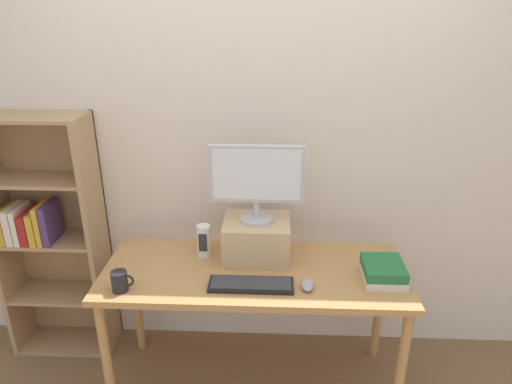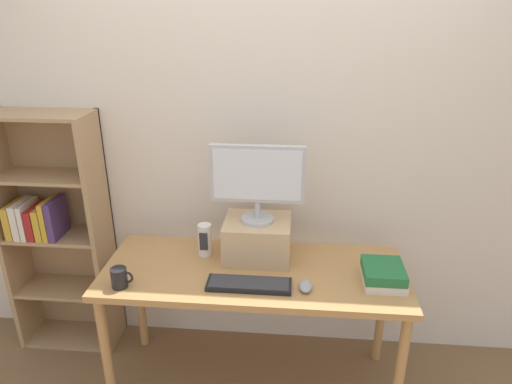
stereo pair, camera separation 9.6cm
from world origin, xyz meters
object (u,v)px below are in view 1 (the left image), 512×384
at_px(book_stack, 383,271).
at_px(desk_speaker, 204,241).
at_px(computer_mouse, 307,285).
at_px(riser_box, 257,239).
at_px(bookshelf_unit, 49,235).
at_px(coffee_mug, 120,281).
at_px(desk, 254,283).
at_px(keyboard, 251,285).
at_px(computer_monitor, 257,179).

relative_size(book_stack, desk_speaker, 1.35).
height_order(computer_mouse, book_stack, book_stack).
bearing_deg(riser_box, bookshelf_unit, 172.45).
distance_m(bookshelf_unit, coffee_mug, 0.79).
height_order(desk, computer_mouse, computer_mouse).
bearing_deg(bookshelf_unit, desk, -13.81).
bearing_deg(desk, keyboard, -93.09).
relative_size(desk, desk_speaker, 8.67).
relative_size(bookshelf_unit, desk_speaker, 8.25).
distance_m(bookshelf_unit, computer_mouse, 1.57).
distance_m(bookshelf_unit, computer_monitor, 1.33).
relative_size(riser_box, keyboard, 0.85).
distance_m(desk, bookshelf_unit, 1.27).
bearing_deg(coffee_mug, computer_monitor, 28.65).
xyz_separation_m(riser_box, desk_speaker, (-0.29, -0.01, -0.02)).
bearing_deg(bookshelf_unit, computer_mouse, -16.97).
bearing_deg(bookshelf_unit, coffee_mug, -40.76).
height_order(riser_box, book_stack, riser_box).
height_order(desk, coffee_mug, coffee_mug).
height_order(desk, keyboard, keyboard).
relative_size(computer_mouse, desk_speaker, 0.57).
bearing_deg(book_stack, coffee_mug, -173.07).
relative_size(bookshelf_unit, coffee_mug, 13.50).
distance_m(desk, coffee_mug, 0.68).
relative_size(coffee_mug, desk_speaker, 0.61).
distance_m(computer_mouse, coffee_mug, 0.90).
bearing_deg(computer_monitor, coffee_mug, -151.35).
bearing_deg(bookshelf_unit, book_stack, -10.83).
xyz_separation_m(computer_monitor, coffee_mug, (-0.64, -0.35, -0.40)).
xyz_separation_m(keyboard, coffee_mug, (-0.63, -0.06, 0.04)).
height_order(keyboard, computer_mouse, computer_mouse).
bearing_deg(book_stack, riser_box, 163.05).
relative_size(desk, coffee_mug, 14.19).
relative_size(bookshelf_unit, riser_box, 4.26).
xyz_separation_m(book_stack, coffee_mug, (-1.29, -0.16, 0.00)).
bearing_deg(computer_mouse, book_stack, 14.25).
bearing_deg(keyboard, coffee_mug, -174.75).
height_order(bookshelf_unit, computer_mouse, bookshelf_unit).
bearing_deg(bookshelf_unit, keyboard, -20.53).
bearing_deg(desk_speaker, desk, -25.22).
height_order(desk, desk_speaker, desk_speaker).
xyz_separation_m(desk, coffee_mug, (-0.64, -0.21, 0.13)).
xyz_separation_m(riser_box, keyboard, (-0.02, -0.29, -0.10)).
xyz_separation_m(bookshelf_unit, book_stack, (1.88, -0.36, 0.03)).
relative_size(riser_box, computer_monitor, 0.72).
xyz_separation_m(desk, riser_box, (0.01, 0.14, 0.19)).
xyz_separation_m(desk, computer_mouse, (0.27, -0.15, 0.10)).
bearing_deg(desk_speaker, coffee_mug, -135.80).
height_order(computer_monitor, desk_speaker, computer_monitor).
xyz_separation_m(computer_mouse, book_stack, (0.38, 0.10, 0.03)).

